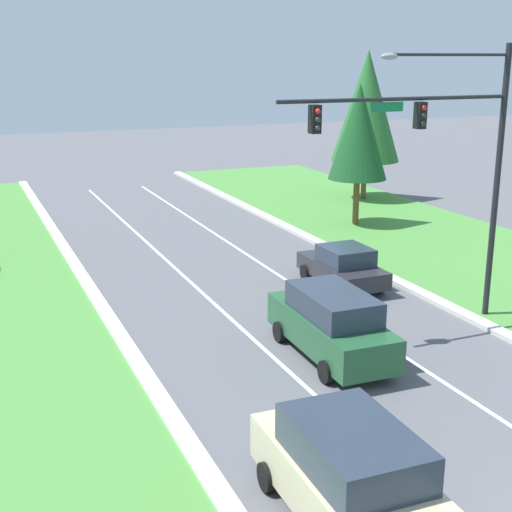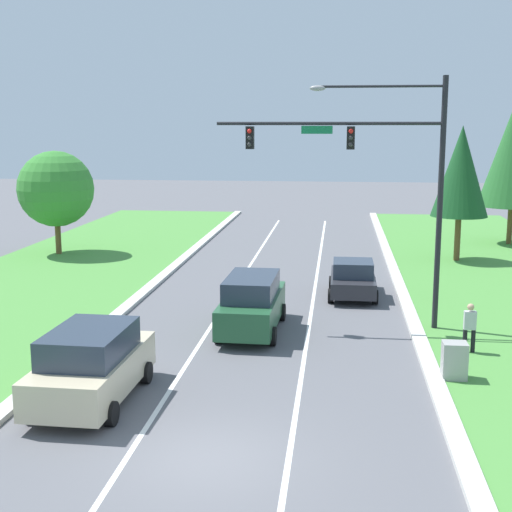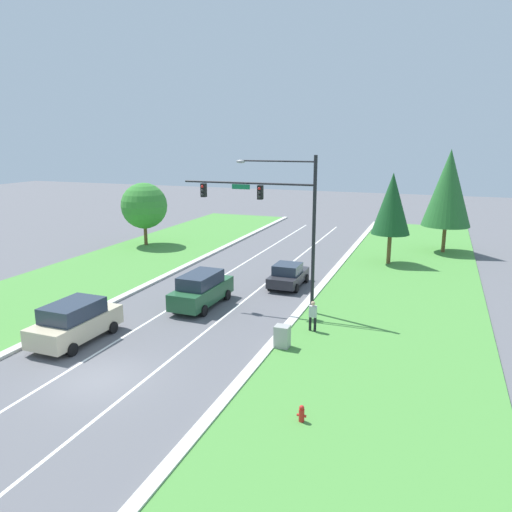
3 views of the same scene
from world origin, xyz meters
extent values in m
plane|color=#5B5B60|center=(0.00, 0.00, 0.00)|extent=(160.00, 160.00, 0.00)
cube|color=beige|center=(5.65, 0.00, 0.07)|extent=(0.50, 90.00, 0.15)
cube|color=white|center=(-1.80, 0.00, 0.00)|extent=(0.14, 81.00, 0.01)
cube|color=white|center=(1.80, 0.00, 0.00)|extent=(0.14, 81.00, 0.01)
cylinder|color=black|center=(6.33, 10.97, 4.50)|extent=(0.20, 0.20, 8.99)
cylinder|color=black|center=(2.37, 10.97, 7.37)|extent=(7.92, 0.12, 0.12)
cube|color=#147042|center=(1.98, 10.97, 7.15)|extent=(1.10, 0.04, 0.28)
cylinder|color=black|center=(4.16, 10.97, 8.63)|extent=(4.36, 0.09, 0.09)
ellipsoid|color=gray|center=(1.98, 10.97, 8.58)|extent=(0.56, 0.28, 0.20)
cube|color=black|center=(3.17, 10.97, 6.87)|extent=(0.28, 0.32, 0.80)
sphere|color=red|center=(3.17, 10.80, 7.11)|extent=(0.16, 0.16, 0.16)
sphere|color=#2D2D2D|center=(3.17, 10.80, 6.87)|extent=(0.16, 0.16, 0.16)
sphere|color=#2D2D2D|center=(3.17, 10.80, 6.64)|extent=(0.16, 0.16, 0.16)
cube|color=black|center=(-0.40, 10.97, 6.87)|extent=(0.28, 0.32, 0.80)
sphere|color=red|center=(-0.40, 10.80, 7.11)|extent=(0.16, 0.16, 0.16)
sphere|color=#2D2D2D|center=(-0.40, 10.80, 6.87)|extent=(0.16, 0.16, 0.16)
sphere|color=#2D2D2D|center=(-0.40, 10.80, 6.64)|extent=(0.16, 0.16, 0.16)
cube|color=#28282D|center=(3.47, 15.83, 0.63)|extent=(1.88, 4.15, 0.65)
cube|color=#283342|center=(3.47, 15.59, 1.28)|extent=(1.69, 1.87, 0.66)
cylinder|color=black|center=(4.39, 17.11, 0.30)|extent=(0.24, 0.60, 0.60)
cylinder|color=black|center=(2.56, 17.12, 0.30)|extent=(0.24, 0.60, 0.60)
cylinder|color=black|center=(4.38, 14.55, 0.30)|extent=(0.24, 0.60, 0.60)
cylinder|color=black|center=(2.55, 14.55, 0.30)|extent=(0.24, 0.60, 0.60)
cube|color=#235633|center=(-0.22, 10.04, 0.82)|extent=(2.00, 5.14, 0.99)
cube|color=#283342|center=(-0.22, 9.92, 1.68)|extent=(1.77, 3.10, 0.75)
cylinder|color=black|center=(0.74, 11.60, 0.32)|extent=(0.26, 0.65, 0.65)
cylinder|color=black|center=(-1.10, 11.65, 0.32)|extent=(0.26, 0.65, 0.65)
cylinder|color=black|center=(0.67, 8.44, 0.32)|extent=(0.26, 0.65, 0.65)
cylinder|color=black|center=(-1.18, 8.49, 0.32)|extent=(0.26, 0.65, 0.65)
cube|color=beige|center=(-3.68, 3.02, 0.79)|extent=(2.21, 4.89, 0.96)
cube|color=#283342|center=(-3.68, 2.89, 1.65)|extent=(1.96, 2.95, 0.76)
cylinder|color=black|center=(-2.61, 4.49, 0.31)|extent=(0.25, 0.63, 0.62)
cylinder|color=black|center=(-4.67, 4.54, 0.31)|extent=(0.25, 0.63, 0.62)
cylinder|color=black|center=(-2.69, 1.49, 0.31)|extent=(0.25, 0.63, 0.62)
cylinder|color=black|center=(-4.74, 1.54, 0.31)|extent=(0.25, 0.63, 0.62)
cube|color=#9E9E99|center=(6.21, 5.68, 0.58)|extent=(0.70, 0.60, 1.15)
cylinder|color=black|center=(6.94, 8.23, 0.42)|extent=(0.14, 0.14, 0.84)
cylinder|color=black|center=(7.20, 8.22, 0.42)|extent=(0.14, 0.14, 0.84)
cube|color=#B7B7BC|center=(7.07, 8.22, 1.14)|extent=(0.38, 0.22, 0.60)
sphere|color=tan|center=(7.07, 8.22, 1.58)|extent=(0.22, 0.22, 0.22)
cylinder|color=brown|center=(9.24, 24.54, 1.25)|extent=(0.32, 0.32, 2.49)
cone|color=#194C23|center=(9.24, 24.54, 4.91)|extent=(3.02, 3.02, 4.83)
cylinder|color=brown|center=(13.33, 30.52, 1.21)|extent=(0.32, 0.32, 2.43)
cylinder|color=brown|center=(-13.08, 24.03, 1.09)|extent=(0.32, 0.32, 2.18)
sphere|color=#388433|center=(-13.08, 24.03, 3.78)|extent=(4.27, 4.27, 4.27)
camera|label=1|loc=(-9.87, -7.13, 8.56)|focal=50.00mm
camera|label=2|loc=(2.78, -14.55, 7.31)|focal=50.00mm
camera|label=3|loc=(12.82, -15.69, 9.80)|focal=35.00mm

